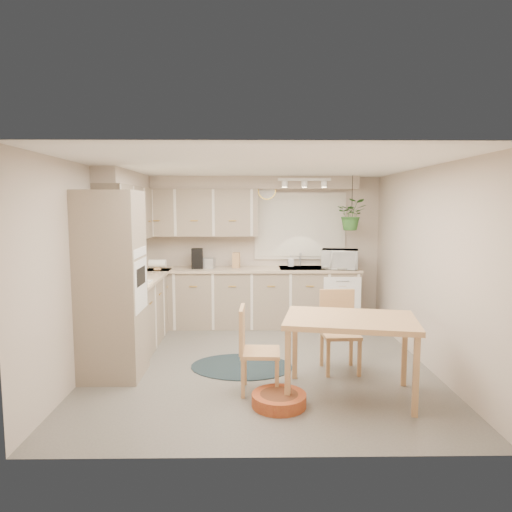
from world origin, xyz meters
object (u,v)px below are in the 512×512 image
dining_table (349,357)px  pet_bed (279,400)px  chair_left (260,350)px  microwave (340,257)px  braided_rug (242,366)px  chair_back (340,332)px

dining_table → pet_bed: dining_table is taller
dining_table → chair_left: size_ratio=1.45×
microwave → chair_left: bearing=-104.8°
dining_table → braided_rug: (-1.11, 0.85, -0.40)m
dining_table → chair_left: 0.91m
braided_rug → pet_bed: size_ratio=2.31×
chair_back → braided_rug: 1.26m
pet_bed → braided_rug: bearing=109.4°
chair_left → pet_bed: bearing=28.5°
dining_table → microwave: (0.41, 2.65, 0.72)m
chair_left → braided_rug: 0.88m
chair_back → braided_rug: chair_back is taller
pet_bed → microwave: bearing=68.5°
dining_table → chair_back: bearing=86.3°
dining_table → microwave: 2.78m
chair_back → braided_rug: bearing=-10.1°
dining_table → chair_left: (-0.90, 0.12, 0.04)m
chair_back → microwave: bearing=-103.2°
chair_left → dining_table: bearing=85.2°
braided_rug → pet_bed: (0.38, -1.09, 0.06)m
braided_rug → microwave: (1.52, 1.80, 1.12)m
chair_left → pet_bed: 0.55m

